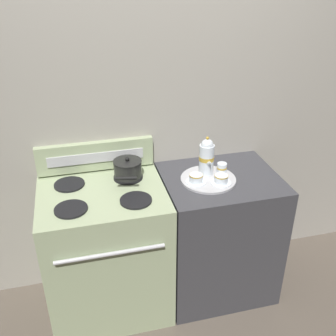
{
  "coord_description": "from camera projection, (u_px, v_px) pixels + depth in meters",
  "views": [
    {
      "loc": [
        -0.49,
        -2.04,
        2.16
      ],
      "look_at": [
        0.05,
        0.06,
        0.99
      ],
      "focal_mm": 42.0,
      "sensor_mm": 36.0,
      "label": 1
    }
  ],
  "objects": [
    {
      "name": "teapot",
      "position": [
        207.0,
        157.0,
        2.49
      ],
      "size": [
        0.1,
        0.16,
        0.26
      ],
      "color": "silver",
      "rests_on": "serving_tray"
    },
    {
      "name": "control_panel",
      "position": [
        96.0,
        156.0,
        2.55
      ],
      "size": [
        0.75,
        0.05,
        0.19
      ],
      "color": "#9EAD84",
      "rests_on": "stove"
    },
    {
      "name": "serving_tray",
      "position": [
        208.0,
        179.0,
        2.49
      ],
      "size": [
        0.35,
        0.35,
        0.01
      ],
      "color": "#B2B2B7",
      "rests_on": "side_counter"
    },
    {
      "name": "teacup_left",
      "position": [
        221.0,
        179.0,
        2.42
      ],
      "size": [
        0.13,
        0.13,
        0.06
      ],
      "color": "silver",
      "rests_on": "serving_tray"
    },
    {
      "name": "creamer_jug",
      "position": [
        222.0,
        168.0,
        2.55
      ],
      "size": [
        0.07,
        0.07,
        0.06
      ],
      "color": "silver",
      "rests_on": "serving_tray"
    },
    {
      "name": "teacup_right",
      "position": [
        196.0,
        178.0,
        2.43
      ],
      "size": [
        0.13,
        0.13,
        0.06
      ],
      "color": "silver",
      "rests_on": "serving_tray"
    },
    {
      "name": "ground_plane",
      "position": [
        164.0,
        292.0,
        2.87
      ],
      "size": [
        6.0,
        6.0,
        0.0
      ],
      "primitive_type": "plane",
      "color": "brown"
    },
    {
      "name": "saucepan",
      "position": [
        128.0,
        169.0,
        2.48
      ],
      "size": [
        0.19,
        0.27,
        0.14
      ],
      "color": "black",
      "rests_on": "stove"
    },
    {
      "name": "side_counter",
      "position": [
        217.0,
        234.0,
        2.74
      ],
      "size": [
        0.75,
        0.62,
        0.91
      ],
      "color": "#38383D",
      "rests_on": "ground"
    },
    {
      "name": "wall_back",
      "position": [
        151.0,
        136.0,
        2.64
      ],
      "size": [
        6.0,
        0.05,
        2.2
      ],
      "color": "#9E998E",
      "rests_on": "ground"
    },
    {
      "name": "stove",
      "position": [
        107.0,
        252.0,
        2.57
      ],
      "size": [
        0.77,
        0.65,
        0.92
      ],
      "color": "#9EAD84",
      "rests_on": "ground"
    }
  ]
}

